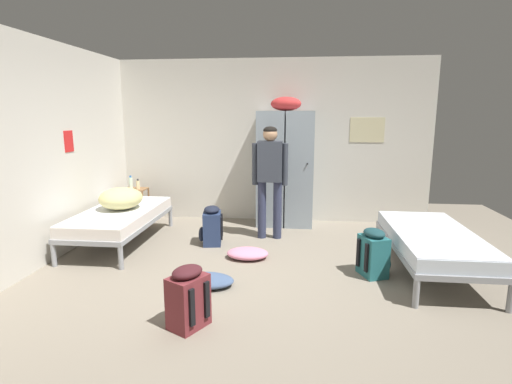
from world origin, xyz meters
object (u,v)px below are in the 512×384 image
Objects in this scene: bed_right at (432,240)px; backpack_maroon at (187,298)px; shelf_unit at (136,201)px; bedding_heap at (121,198)px; clothes_pile_denim at (206,280)px; backpack_teal at (374,253)px; person_traveler at (270,172)px; backpack_navy at (211,226)px; water_bottle at (131,182)px; bed_left_rear at (120,217)px; clothes_pile_pink at (248,253)px; lotion_bottle at (138,185)px; locker_bank at (285,166)px.

bed_right is 2.88m from backpack_maroon.
shelf_unit is 1.16m from bedding_heap.
bedding_heap is at bearing 138.99° from clothes_pile_denim.
backpack_teal reaches higher than clothes_pile_denim.
backpack_navy is (-0.79, -0.38, -0.73)m from person_traveler.
shelf_unit is 2.65× the size of water_bottle.
bed_left_rear is 2.01m from clothes_pile_denim.
person_traveler is (2.07, 0.48, 0.61)m from bed_left_rear.
bed_left_rear reaches higher than clothes_pile_pink.
bedding_heap reaches higher than bed_right.
bed_right is at bearing 14.49° from backpack_teal.
backpack_navy is 2.24m from backpack_teal.
person_traveler reaches higher than backpack_maroon.
bedding_heap reaches higher than backpack_navy.
backpack_navy is 2.19m from backpack_maroon.
water_bottle reaches higher than lotion_bottle.
clothes_pile_pink is (-0.21, -0.88, -0.92)m from person_traveler.
lotion_bottle is at bearing 143.50° from clothes_pile_pink.
bed_right is 2.83m from backpack_navy.
locker_bank is 3.76× the size of backpack_maroon.
person_traveler is at bearing 11.47° from bedding_heap.
bedding_heap is at bearing 82.60° from bed_left_rear.
shelf_unit reaches higher than bed_right.
shelf_unit is at bearing 145.59° from backpack_navy.
locker_bank is 1.91m from clothes_pile_pink.
lotion_bottle is at bearing 118.59° from backpack_maroon.
bedding_heap reaches higher than backpack_teal.
backpack_teal is (3.35, -0.78, -0.12)m from bed_left_rear.
locker_bank reaches higher than backpack_navy.
shelf_unit is 0.33m from water_bottle.
person_traveler is 1.93m from backpack_teal.
backpack_navy is at bearing 1.83° from bedding_heap.
clothes_pile_denim is (-2.50, -0.66, -0.32)m from bed_right.
backpack_navy is at bearing -34.62° from lotion_bottle.
person_traveler is at bearing 78.52° from backpack_maroon.
backpack_maroon is (-0.52, -2.55, -0.73)m from person_traveler.
person_traveler is (-0.19, -0.76, 0.02)m from locker_bank.
person_traveler is 3.09× the size of clothes_pile_pink.
shelf_unit is at bearing 151.79° from backpack_teal.
water_bottle reaches higher than clothes_pile_pink.
lotion_bottle is at bearing 125.73° from clothes_pile_denim.
backpack_maroon is at bearing -82.89° from backpack_navy.
person_traveler is 7.59× the size of water_bottle.
clothes_pile_pink is 0.89× the size of clothes_pile_denim.
shelf_unit is 3.70m from backpack_maroon.
backpack_navy is (1.53, -1.05, -0.09)m from shelf_unit.
lotion_bottle is at bearing 151.82° from backpack_teal.
water_bottle reaches higher than backpack_maroon.
locker_bank is 2.61m from bed_right.
clothes_pile_denim is at bearing -111.05° from clothes_pile_pink.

